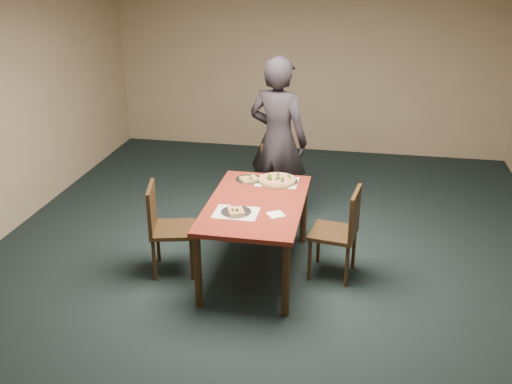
% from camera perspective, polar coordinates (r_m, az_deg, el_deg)
% --- Properties ---
extents(ground, '(8.00, 8.00, 0.00)m').
position_cam_1_polar(ground, '(5.59, 0.77, -8.78)').
color(ground, black).
rests_on(ground, ground).
extents(room_shell, '(8.00, 8.00, 8.00)m').
position_cam_1_polar(room_shell, '(4.90, 0.88, 8.75)').
color(room_shell, tan).
rests_on(room_shell, ground).
extents(dining_table, '(0.90, 1.50, 0.75)m').
position_cam_1_polar(dining_table, '(5.44, -0.00, -1.86)').
color(dining_table, maroon).
rests_on(dining_table, ground).
extents(chair_far, '(0.46, 0.46, 0.91)m').
position_cam_1_polar(chair_far, '(6.50, 2.02, 1.05)').
color(chair_far, black).
rests_on(chair_far, ground).
extents(chair_left, '(0.51, 0.51, 0.91)m').
position_cam_1_polar(chair_left, '(5.58, -9.12, -3.15)').
color(chair_left, black).
rests_on(chair_left, ground).
extents(chair_right, '(0.48, 0.48, 0.91)m').
position_cam_1_polar(chair_right, '(5.48, 8.58, -3.59)').
color(chair_right, black).
rests_on(chair_right, ground).
extents(diner, '(0.80, 0.64, 1.92)m').
position_cam_1_polar(diner, '(6.47, 2.21, 5.15)').
color(diner, black).
rests_on(diner, ground).
extents(placemat_main, '(0.42, 0.32, 0.00)m').
position_cam_1_polar(placemat_main, '(5.86, 2.14, 1.03)').
color(placemat_main, white).
rests_on(placemat_main, dining_table).
extents(placemat_near, '(0.40, 0.30, 0.00)m').
position_cam_1_polar(placemat_near, '(5.18, -2.00, -2.07)').
color(placemat_near, white).
rests_on(placemat_near, dining_table).
extents(pizza_pan, '(0.42, 0.42, 0.07)m').
position_cam_1_polar(pizza_pan, '(5.85, 2.14, 1.22)').
color(pizza_pan, silver).
rests_on(pizza_pan, dining_table).
extents(slice_plate_near, '(0.28, 0.28, 0.06)m').
position_cam_1_polar(slice_plate_near, '(5.18, -2.01, -1.95)').
color(slice_plate_near, silver).
rests_on(slice_plate_near, dining_table).
extents(slice_plate_far, '(0.28, 0.28, 0.06)m').
position_cam_1_polar(slice_plate_far, '(5.91, -0.70, 1.33)').
color(slice_plate_far, silver).
rests_on(slice_plate_far, dining_table).
extents(napkin, '(0.19, 0.19, 0.01)m').
position_cam_1_polar(napkin, '(5.14, 2.00, -2.27)').
color(napkin, white).
rests_on(napkin, dining_table).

